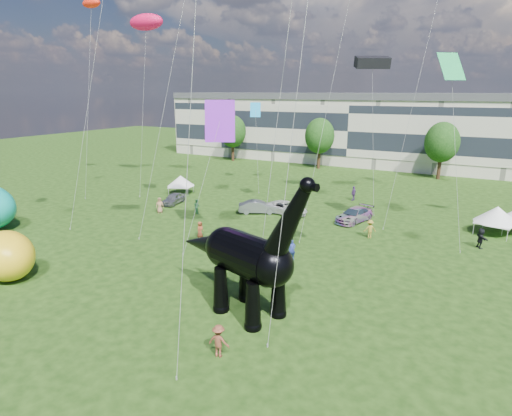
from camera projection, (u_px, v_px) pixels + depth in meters
The scene contains 14 objects.
ground at pixel (196, 316), 26.36m from camera, with size 220.00×220.00×0.00m, color #16330C.
terrace_row at pixel (356, 132), 80.93m from camera, with size 78.00×11.00×12.00m, color beige.
tree_far_left at pixel (233, 129), 83.42m from camera, with size 5.20×5.20×9.44m.
tree_mid_left at pixel (320, 133), 75.09m from camera, with size 5.20×5.20×9.44m.
tree_mid_right at pixel (442, 139), 65.83m from camera, with size 5.20×5.20×9.44m.
dinosaur_sculpture at pixel (243, 256), 26.17m from camera, with size 11.72×5.21×9.66m.
car_silver at pixel (173, 199), 52.41m from camera, with size 1.57×3.91×1.33m, color #A1A2A6.
car_grey at pixel (258, 207), 48.47m from camera, with size 1.54×4.43×1.46m, color gray.
car_white at pixel (286, 208), 48.10m from camera, with size 2.36×5.13×1.42m, color silver.
car_dark at pixel (354, 215), 45.27m from camera, with size 2.08×5.12×1.49m, color #595960.
gazebo_far at pixel (497, 215), 41.01m from camera, with size 4.92×4.92×2.79m.
gazebo_left at pixel (181, 181), 57.47m from camera, with size 4.60×4.60×2.49m.
inflatable_yellow at pixel (7, 256), 31.17m from camera, with size 4.74×3.65×3.65m, color yellow.
visitors at pixel (307, 231), 39.57m from camera, with size 33.59×36.87×1.85m.
Camera 1 is at (14.62, -18.96, 13.43)m, focal length 30.00 mm.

